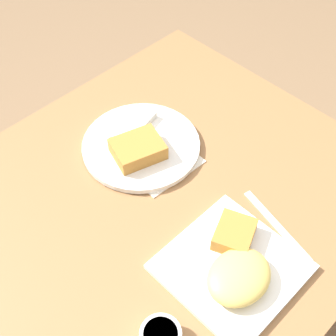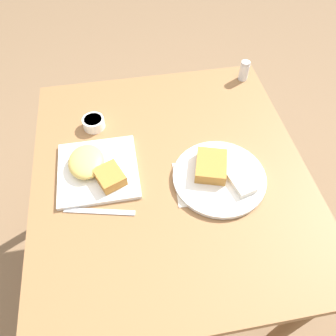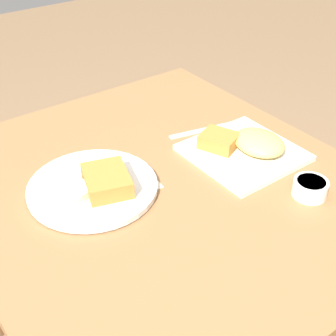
{
  "view_description": "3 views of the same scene",
  "coord_description": "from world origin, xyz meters",
  "views": [
    {
      "loc": [
        -0.45,
        -0.47,
        1.63
      ],
      "look_at": [
        0.04,
        0.03,
        0.8
      ],
      "focal_mm": 50.0,
      "sensor_mm": 36.0,
      "label": 1
    },
    {
      "loc": [
        0.64,
        -0.12,
        1.61
      ],
      "look_at": [
        0.01,
        -0.01,
        0.78
      ],
      "focal_mm": 35.0,
      "sensor_mm": 36.0,
      "label": 2
    },
    {
      "loc": [
        -0.72,
        0.51,
        1.41
      ],
      "look_at": [
        -0.03,
        0.0,
        0.81
      ],
      "focal_mm": 50.0,
      "sensor_mm": 36.0,
      "label": 3
    }
  ],
  "objects": [
    {
      "name": "butter_knife",
      "position": [
        0.12,
        -0.24,
        0.75
      ],
      "size": [
        0.06,
        0.21,
        0.0
      ],
      "rotation": [
        0.0,
        0.0,
        1.34
      ],
      "color": "silver",
      "rests_on": "dining_table"
    },
    {
      "name": "dining_table",
      "position": [
        0.0,
        0.0,
        0.66
      ],
      "size": [
        1.0,
        0.89,
        0.75
      ],
      "color": "olive",
      "rests_on": "ground_plane"
    },
    {
      "name": "menu_card",
      "position": [
        0.07,
        0.13,
        0.75
      ],
      "size": [
        0.19,
        0.26,
        0.0
      ],
      "rotation": [
        0.0,
        0.0,
        -0.06
      ],
      "color": "beige",
      "rests_on": "dining_table"
    },
    {
      "name": "ground_plane",
      "position": [
        0.0,
        0.0,
        0.0
      ],
      "size": [
        8.0,
        8.0,
        0.0
      ],
      "primitive_type": "plane",
      "color": "#846647"
    },
    {
      "name": "plate_square_near",
      "position": [
        -0.03,
        -0.24,
        0.77
      ],
      "size": [
        0.26,
        0.26,
        0.06
      ],
      "color": "white",
      "rests_on": "dining_table"
    },
    {
      "name": "plate_oval_far",
      "position": [
        0.06,
        0.15,
        0.77
      ],
      "size": [
        0.3,
        0.3,
        0.05
      ],
      "color": "white",
      "rests_on": "menu_card"
    }
  ]
}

